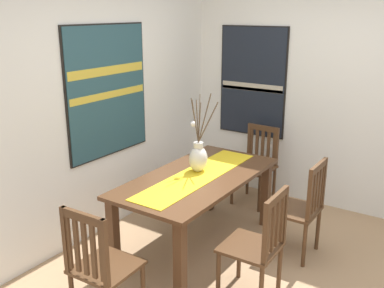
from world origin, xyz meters
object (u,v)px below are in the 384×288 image
object	(u,v)px
painting_on_side_wall	(253,82)
dining_table	(198,187)
chair_3	(301,207)
painting_on_back_wall	(108,91)
chair_0	(257,163)
chair_1	(258,244)
chair_2	(100,265)
centerpiece_vase	(198,157)

from	to	relation	value
painting_on_side_wall	dining_table	bearing A→B (deg)	-170.67
chair_3	painting_on_back_wall	size ratio (longest dim) A/B	0.72
dining_table	painting_on_side_wall	size ratio (longest dim) A/B	1.31
painting_on_side_wall	chair_0	bearing A→B (deg)	-142.58
dining_table	painting_on_side_wall	distance (m)	1.80
chair_1	painting_on_side_wall	size ratio (longest dim) A/B	0.71
chair_3	painting_on_back_wall	distance (m)	2.14
chair_0	dining_table	bearing A→B (deg)	-179.73
chair_0	painting_on_side_wall	distance (m)	0.98
dining_table	chair_3	size ratio (longest dim) A/B	1.85
chair_2	painting_on_side_wall	size ratio (longest dim) A/B	0.72
dining_table	chair_2	distance (m)	1.30
centerpiece_vase	chair_1	bearing A→B (deg)	-119.96
centerpiece_vase	chair_0	bearing A→B (deg)	-2.47
chair_3	painting_on_side_wall	distance (m)	1.87
dining_table	centerpiece_vase	world-z (taller)	centerpiece_vase
dining_table	chair_1	distance (m)	0.92
dining_table	painting_on_back_wall	bearing A→B (deg)	95.05
dining_table	painting_on_side_wall	xyz separation A→B (m)	(1.61, 0.26, 0.74)
dining_table	chair_0	distance (m)	1.28
chair_0	painting_on_back_wall	distance (m)	1.94
chair_2	painting_on_back_wall	world-z (taller)	painting_on_back_wall
chair_1	dining_table	bearing A→B (deg)	63.49
centerpiece_vase	painting_on_side_wall	distance (m)	1.61
chair_1	painting_on_back_wall	size ratio (longest dim) A/B	0.72
chair_0	painting_on_side_wall	world-z (taller)	painting_on_side_wall
chair_1	chair_3	bearing A→B (deg)	-2.80
chair_0	chair_1	distance (m)	1.87
chair_3	painting_on_back_wall	xyz separation A→B (m)	(-0.50, 1.86, 0.95)
chair_1	painting_on_back_wall	xyz separation A→B (m)	(0.32, 1.82, 0.95)
chair_1	painting_on_back_wall	distance (m)	2.08
chair_0	chair_3	distance (m)	1.22
chair_1	chair_2	size ratio (longest dim) A/B	0.99
chair_1	chair_2	world-z (taller)	chair_2
chair_3	dining_table	bearing A→B (deg)	115.49
chair_2	chair_3	size ratio (longest dim) A/B	1.01
chair_1	chair_3	size ratio (longest dim) A/B	1.00
painting_on_back_wall	chair_3	bearing A→B (deg)	-75.02
dining_table	centerpiece_vase	bearing A→B (deg)	30.52
chair_2	chair_3	bearing A→B (deg)	-25.95
chair_2	chair_3	xyz separation A→B (m)	(1.70, -0.83, -0.00)
dining_table	chair_2	bearing A→B (deg)	-178.73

